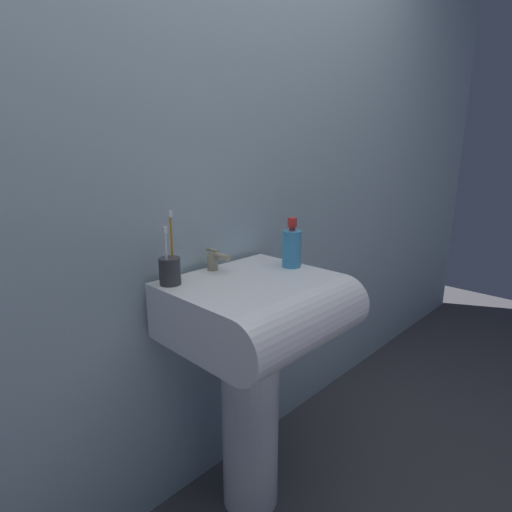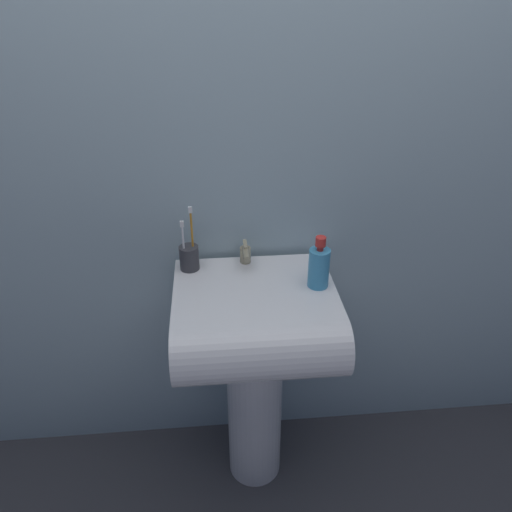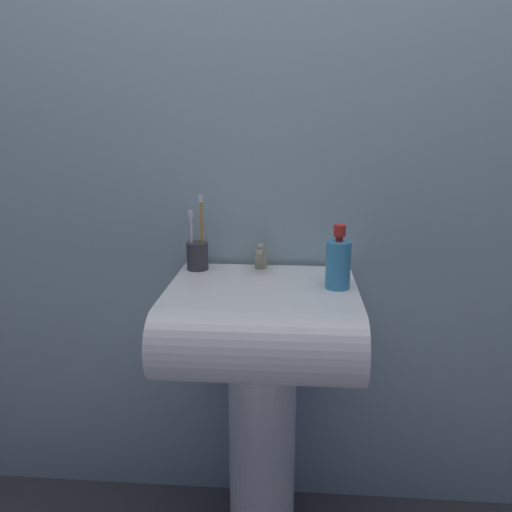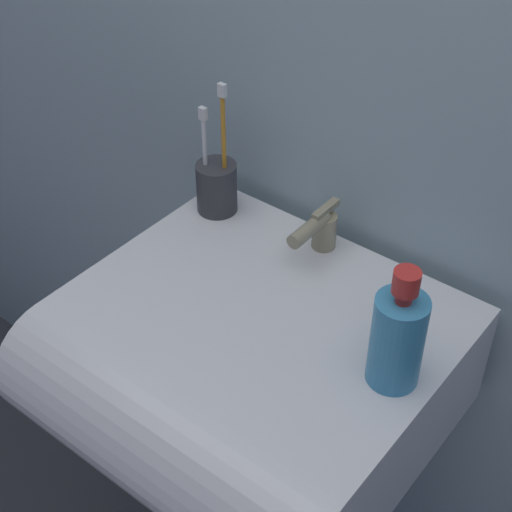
{
  "view_description": "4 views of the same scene",
  "coord_description": "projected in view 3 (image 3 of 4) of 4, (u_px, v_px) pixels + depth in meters",
  "views": [
    {
      "loc": [
        -0.84,
        -0.85,
        1.23
      ],
      "look_at": [
        0.01,
        -0.02,
        0.92
      ],
      "focal_mm": 28.0,
      "sensor_mm": 36.0,
      "label": 1
    },
    {
      "loc": [
        -0.12,
        -1.3,
        1.71
      ],
      "look_at": [
        0.01,
        0.02,
        0.95
      ],
      "focal_mm": 35.0,
      "sensor_mm": 36.0,
      "label": 2
    },
    {
      "loc": [
        0.08,
        -1.28,
        1.28
      ],
      "look_at": [
        -0.02,
        0.02,
        0.92
      ],
      "focal_mm": 35.0,
      "sensor_mm": 36.0,
      "label": 3
    },
    {
      "loc": [
        0.48,
        -0.63,
        1.58
      ],
      "look_at": [
        -0.03,
        0.01,
        0.91
      ],
      "focal_mm": 55.0,
      "sensor_mm": 36.0,
      "label": 4
    }
  ],
  "objects": [
    {
      "name": "soap_bottle",
      "position": [
        338.0,
        263.0,
        1.31
      ],
      "size": [
        0.07,
        0.07,
        0.17
      ],
      "color": "#3F99CC",
      "rests_on": "sink_basin"
    },
    {
      "name": "sink_basin",
      "position": [
        261.0,
        324.0,
        1.32
      ],
      "size": [
        0.51,
        0.48,
        0.18
      ],
      "color": "white",
      "rests_on": "sink_pedestal"
    },
    {
      "name": "faucet",
      "position": [
        260.0,
        257.0,
        1.48
      ],
      "size": [
        0.04,
        0.11,
        0.07
      ],
      "color": "tan",
      "rests_on": "sink_basin"
    },
    {
      "name": "wall_back",
      "position": [
        268.0,
        147.0,
        1.49
      ],
      "size": [
        5.0,
        0.05,
        2.4
      ],
      "primitive_type": "cube",
      "color": "#9EB7C1",
      "rests_on": "ground"
    },
    {
      "name": "sink_pedestal",
      "position": [
        262.0,
        448.0,
        1.49
      ],
      "size": [
        0.2,
        0.2,
        0.67
      ],
      "primitive_type": "cylinder",
      "color": "white",
      "rests_on": "ground"
    },
    {
      "name": "toothbrush_cup",
      "position": [
        197.0,
        255.0,
        1.48
      ],
      "size": [
        0.06,
        0.06,
        0.22
      ],
      "color": "#38383D",
      "rests_on": "sink_basin"
    }
  ]
}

